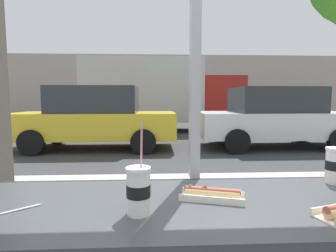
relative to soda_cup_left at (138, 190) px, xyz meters
name	(u,v)px	position (x,y,z in m)	size (l,w,h in m)	color
ground_plane	(161,139)	(0.26, 8.37, -1.06)	(60.00, 60.00, 0.00)	#38383A
sidewalk_strip	(174,215)	(0.26, 1.97, -0.98)	(16.00, 2.80, 0.16)	#B2ADA3
window_wall	(196,2)	(0.26, 0.45, 0.79)	(2.75, 0.20, 2.90)	#423D38
building_facade_far	(158,87)	(0.26, 18.92, 1.22)	(28.00, 1.20, 4.56)	#A89E8E
soda_cup_left	(138,190)	(0.00, 0.00, 0.00)	(0.09, 0.09, 0.33)	silver
soda_cup_right	(335,165)	(0.92, 0.31, 0.00)	(0.09, 0.09, 0.33)	silver
hotdog_tray_far	(212,194)	(0.29, 0.12, -0.06)	(0.27, 0.16, 0.05)	silver
loose_straw	(12,211)	(-0.45, 0.04, -0.08)	(0.01, 0.01, 0.19)	white
parked_car_yellow	(95,118)	(-1.61, 6.57, -0.18)	(4.43, 1.91, 1.73)	gold
parked_car_white	(274,117)	(3.47, 6.57, -0.19)	(4.34, 2.02, 1.71)	silver
box_truck	(159,93)	(0.23, 10.79, 0.61)	(6.75, 2.44, 3.08)	beige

